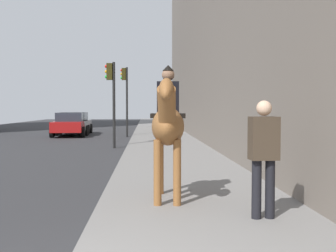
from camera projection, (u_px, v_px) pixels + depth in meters
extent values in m
ellipsoid|color=brown|center=(168.00, 126.00, 7.05)|extent=(1.54, 0.68, 0.66)
cylinder|color=brown|center=(177.00, 173.00, 6.63)|extent=(0.13, 0.13, 1.08)
cylinder|color=brown|center=(158.00, 173.00, 6.64)|extent=(0.13, 0.13, 1.08)
cylinder|color=brown|center=(177.00, 165.00, 7.53)|extent=(0.13, 0.13, 1.08)
cylinder|color=brown|center=(160.00, 165.00, 7.54)|extent=(0.13, 0.13, 1.08)
cylinder|color=brown|center=(167.00, 106.00, 6.27)|extent=(0.65, 0.33, 0.68)
ellipsoid|color=brown|center=(166.00, 89.00, 6.05)|extent=(0.64, 0.27, 0.49)
cylinder|color=black|center=(169.00, 130.00, 7.77)|extent=(0.29, 0.12, 0.55)
cube|color=black|center=(168.00, 116.00, 7.10)|extent=(0.49, 0.63, 0.08)
cube|color=black|center=(168.00, 98.00, 7.08)|extent=(0.31, 0.40, 0.55)
sphere|color=#8C664C|center=(168.00, 75.00, 7.06)|extent=(0.22, 0.22, 0.22)
cone|color=black|center=(168.00, 68.00, 7.06)|extent=(0.22, 0.22, 0.10)
cylinder|color=black|center=(257.00, 189.00, 5.85)|extent=(0.14, 0.14, 0.85)
cylinder|color=black|center=(270.00, 189.00, 5.87)|extent=(0.14, 0.14, 0.85)
cube|color=#3F3326|center=(264.00, 138.00, 5.83)|extent=(0.28, 0.41, 0.62)
sphere|color=#D8AD8C|center=(264.00, 108.00, 5.81)|extent=(0.22, 0.22, 0.22)
cube|color=#B7BABF|center=(74.00, 125.00, 26.38)|extent=(4.20, 1.98, 0.60)
cube|color=#262D38|center=(73.00, 116.00, 26.11)|extent=(2.18, 1.69, 0.52)
cylinder|color=black|center=(63.00, 129.00, 27.59)|extent=(0.65, 0.24, 0.64)
cylinder|color=black|center=(90.00, 129.00, 27.75)|extent=(0.65, 0.24, 0.64)
cylinder|color=black|center=(56.00, 131.00, 25.03)|extent=(0.65, 0.24, 0.64)
cylinder|color=black|center=(86.00, 131.00, 25.19)|extent=(0.65, 0.24, 0.64)
cube|color=maroon|center=(71.00, 126.00, 24.80)|extent=(4.16, 1.89, 0.60)
cube|color=#262D38|center=(71.00, 117.00, 25.02)|extent=(2.41, 1.62, 0.52)
cylinder|color=black|center=(83.00, 132.00, 23.63)|extent=(0.65, 0.24, 0.64)
cylinder|color=black|center=(52.00, 132.00, 23.47)|extent=(0.65, 0.24, 0.64)
cylinder|color=black|center=(88.00, 130.00, 26.16)|extent=(0.65, 0.24, 0.64)
cylinder|color=black|center=(60.00, 130.00, 26.01)|extent=(0.65, 0.24, 0.64)
cylinder|color=black|center=(114.00, 105.00, 17.27)|extent=(0.12, 0.12, 3.65)
cube|color=#2D280C|center=(109.00, 72.00, 17.19)|extent=(0.20, 0.24, 0.70)
sphere|color=red|center=(106.00, 66.00, 17.18)|extent=(0.14, 0.14, 0.14)
sphere|color=orange|center=(106.00, 72.00, 17.19)|extent=(0.14, 0.14, 0.14)
sphere|color=green|center=(106.00, 77.00, 17.20)|extent=(0.14, 0.14, 0.14)
cylinder|color=black|center=(127.00, 102.00, 24.03)|extent=(0.12, 0.12, 4.12)
cube|color=#2D280C|center=(124.00, 74.00, 23.95)|extent=(0.20, 0.24, 0.70)
sphere|color=red|center=(122.00, 70.00, 23.93)|extent=(0.14, 0.14, 0.14)
sphere|color=orange|center=(122.00, 74.00, 23.94)|extent=(0.14, 0.14, 0.14)
sphere|color=green|center=(122.00, 78.00, 23.95)|extent=(0.14, 0.14, 0.14)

